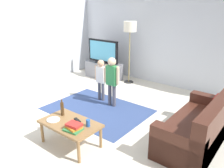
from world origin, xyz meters
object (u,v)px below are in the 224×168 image
(tv, at_px, (103,52))
(coffee_table, at_px, (70,125))
(child_near_tv, at_px, (101,76))
(soda_can, at_px, (88,123))
(tv_remote, at_px, (77,120))
(bottle, at_px, (62,109))
(tv_stand, at_px, (104,71))
(couch, at_px, (201,129))
(floor_lamp, at_px, (130,30))
(book_stack, at_px, (74,127))
(child_center, at_px, (112,78))
(plate, at_px, (53,120))

(tv, height_order, coffee_table, tv)
(child_near_tv, height_order, soda_can, child_near_tv)
(tv_remote, distance_m, soda_can, 0.28)
(tv, distance_m, coffee_table, 3.65)
(soda_can, bearing_deg, tv_remote, 175.76)
(bottle, bearing_deg, tv, 118.41)
(tv_stand, distance_m, couch, 4.00)
(tv_stand, relative_size, floor_lamp, 0.67)
(tv_remote, bearing_deg, soda_can, 12.77)
(couch, relative_size, soda_can, 15.00)
(tv_stand, relative_size, tv_remote, 7.06)
(tv_stand, height_order, book_stack, book_stack)
(child_center, bearing_deg, bottle, -85.31)
(child_near_tv, xyz_separation_m, coffee_table, (0.83, -1.74, -0.24))
(tv_stand, relative_size, soda_can, 10.00)
(tv_stand, distance_m, tv_remote, 3.57)
(coffee_table, height_order, bottle, bottle)
(child_near_tv, bearing_deg, soda_can, -54.91)
(couch, distance_m, child_center, 2.18)
(child_center, bearing_deg, soda_can, -64.26)
(couch, relative_size, child_center, 1.57)
(tv, bearing_deg, soda_can, -53.16)
(couch, xyz_separation_m, plate, (-1.98, -1.50, 0.14))
(bottle, height_order, plate, bottle)
(tv, xyz_separation_m, soda_can, (2.23, -2.98, -0.37))
(tv_stand, distance_m, child_near_tv, 1.77)
(couch, relative_size, bottle, 6.01)
(soda_can, distance_m, plate, 0.64)
(child_center, bearing_deg, plate, -85.24)
(tv_stand, height_order, tv_remote, tv_stand)
(tv_remote, relative_size, soda_can, 1.42)
(soda_can, xyz_separation_m, plate, (-0.60, -0.22, -0.05))
(floor_lamp, xyz_separation_m, tv_remote, (1.10, -3.13, -1.11))
(soda_can, bearing_deg, bottle, 180.00)
(tv, xyz_separation_m, floor_lamp, (0.86, 0.17, 0.70))
(tv, height_order, book_stack, tv)
(tv_stand, xyz_separation_m, child_near_tv, (1.08, -1.36, 0.37))
(bottle, height_order, tv_remote, bottle)
(child_near_tv, bearing_deg, child_center, -12.45)
(bottle, bearing_deg, tv_remote, 3.27)
(tv_stand, height_order, child_near_tv, child_near_tv)
(bottle, bearing_deg, child_center, 94.69)
(tv_stand, relative_size, book_stack, 4.14)
(tv_stand, height_order, couch, couch)
(child_near_tv, xyz_separation_m, tv_remote, (0.88, -1.62, -0.18))
(floor_lamp, height_order, plate, floor_lamp)
(coffee_table, bearing_deg, floor_lamp, 107.96)
(tv_stand, distance_m, plate, 3.61)
(couch, distance_m, book_stack, 2.11)
(tv, height_order, bottle, tv)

